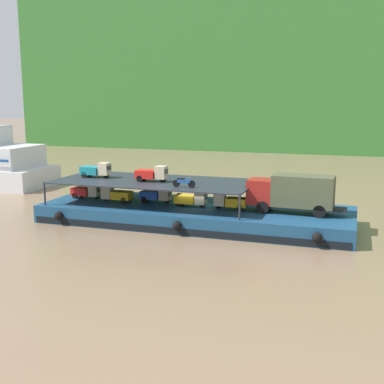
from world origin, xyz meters
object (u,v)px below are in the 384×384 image
at_px(mini_truck_upper_mid, 152,174).
at_px(motorcycle_upper_port, 184,182).
at_px(mini_truck_lower_aft, 116,194).
at_px(mini_truck_lower_fore, 192,198).
at_px(mini_truck_upper_stern, 96,170).
at_px(cargo_barge, 195,214).
at_px(covered_lorry, 293,192).
at_px(mini_truck_lower_stern, 87,191).
at_px(mini_truck_lower_mid, 157,195).
at_px(mini_truck_lower_bow, 230,201).

relative_size(mini_truck_upper_mid, motorcycle_upper_port, 1.45).
xyz_separation_m(mini_truck_lower_aft, mini_truck_lower_fore, (7.02, 0.26, 0.00)).
bearing_deg(mini_truck_upper_stern, mini_truck_lower_fore, -2.44).
bearing_deg(cargo_barge, mini_truck_lower_fore, -129.35).
height_order(covered_lorry, mini_truck_upper_mid, mini_truck_upper_mid).
xyz_separation_m(mini_truck_lower_stern, motorcycle_upper_port, (10.32, -2.39, 1.74)).
distance_m(cargo_barge, mini_truck_upper_mid, 5.12).
distance_m(covered_lorry, mini_truck_lower_fore, 8.57).
bearing_deg(mini_truck_upper_stern, cargo_barge, -0.80).
relative_size(covered_lorry, mini_truck_upper_mid, 2.86).
height_order(cargo_barge, mini_truck_lower_fore, mini_truck_lower_fore).
bearing_deg(mini_truck_lower_mid, mini_truck_upper_stern, -177.14).
height_order(mini_truck_lower_stern, motorcycle_upper_port, motorcycle_upper_port).
height_order(mini_truck_lower_fore, mini_truck_upper_stern, mini_truck_upper_stern).
relative_size(cargo_barge, mini_truck_lower_mid, 9.65).
distance_m(mini_truck_lower_stern, mini_truck_lower_fore, 10.31).
bearing_deg(mini_truck_lower_aft, mini_truck_lower_mid, 15.09).
bearing_deg(mini_truck_lower_bow, motorcycle_upper_port, -148.42).
distance_m(mini_truck_lower_aft, mini_truck_lower_mid, 3.63).
xyz_separation_m(mini_truck_lower_fore, mini_truck_lower_bow, (3.37, -0.00, 0.00)).
xyz_separation_m(cargo_barge, mini_truck_upper_stern, (-9.53, 0.13, 3.44)).
bearing_deg(mini_truck_lower_fore, mini_truck_upper_stern, 177.56).
bearing_deg(mini_truck_lower_stern, mini_truck_upper_mid, -3.84).
bearing_deg(cargo_barge, mini_truck_lower_mid, 173.54).
bearing_deg(mini_truck_lower_bow, mini_truck_lower_mid, 174.30).
xyz_separation_m(mini_truck_lower_bow, mini_truck_upper_mid, (-6.93, -0.13, 2.00)).
height_order(mini_truck_lower_aft, mini_truck_upper_stern, mini_truck_upper_stern).
distance_m(mini_truck_upper_mid, motorcycle_upper_port, 4.07).
height_order(covered_lorry, mini_truck_upper_stern, mini_truck_upper_stern).
relative_size(mini_truck_lower_fore, mini_truck_upper_stern, 0.99).
relative_size(mini_truck_lower_aft, mini_truck_upper_stern, 1.00).
height_order(mini_truck_lower_aft, mini_truck_lower_fore, same).
bearing_deg(cargo_barge, mini_truck_upper_stern, 179.20).
height_order(mini_truck_lower_bow, mini_truck_upper_mid, mini_truck_upper_mid).
distance_m(covered_lorry, mini_truck_lower_aft, 15.57).
bearing_deg(mini_truck_upper_stern, motorcycle_upper_port, -14.77).
height_order(mini_truck_lower_fore, mini_truck_lower_bow, same).
relative_size(cargo_barge, covered_lorry, 3.35).
relative_size(mini_truck_upper_stern, mini_truck_upper_mid, 1.00).
xyz_separation_m(mini_truck_upper_stern, motorcycle_upper_port, (9.33, -2.46, -0.26)).
bearing_deg(covered_lorry, cargo_barge, 179.76).
height_order(covered_lorry, mini_truck_lower_stern, covered_lorry).
xyz_separation_m(covered_lorry, mini_truck_lower_stern, (-18.81, 0.09, -1.00)).
height_order(mini_truck_lower_stern, mini_truck_lower_aft, same).
xyz_separation_m(mini_truck_lower_mid, mini_truck_upper_mid, (-0.04, -0.82, 2.00)).
bearing_deg(mini_truck_upper_mid, mini_truck_upper_stern, 174.77).
xyz_separation_m(covered_lorry, mini_truck_upper_mid, (-12.07, -0.36, 1.00)).
bearing_deg(mini_truck_lower_fore, covered_lorry, 1.55).
relative_size(mini_truck_lower_bow, mini_truck_upper_mid, 1.00).
bearing_deg(mini_truck_upper_mid, covered_lorry, 1.71).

